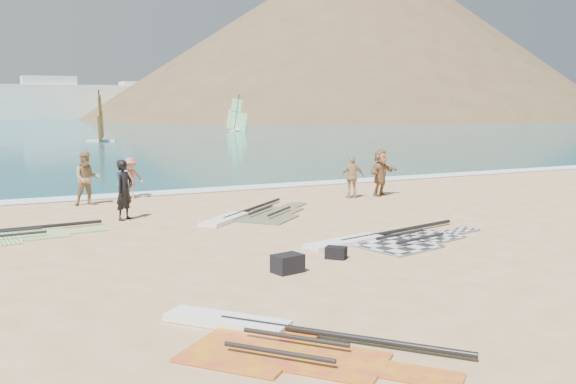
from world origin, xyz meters
name	(u,v)px	position (x,y,z in m)	size (l,w,h in m)	color
ground	(334,257)	(0.00, 0.00, 0.00)	(300.00, 300.00, 0.00)	tan
sea	(9,121)	(0.00, 132.00, 0.00)	(300.00, 240.00, 0.06)	#0C5356
surf_line	(180,193)	(0.00, 12.30, 0.00)	(300.00, 1.20, 0.04)	white
headland_main	(362,118)	(85.00, 130.00, 0.00)	(143.00, 143.00, 45.00)	brown
headland_minor	(442,116)	(120.00, 140.00, 0.00)	(70.00, 70.00, 28.00)	brown
rig_grey	(387,240)	(2.08, 0.81, 0.05)	(5.61, 2.83, 0.20)	#232325
rig_orange	(253,215)	(0.43, 5.80, 0.05)	(4.89, 4.19, 0.20)	red
rig_red	(271,339)	(-3.62, -4.30, 0.05)	(3.89, 4.61, 0.20)	#BF233C
gear_bag_near	(288,263)	(-1.60, -0.78, 0.20)	(0.62, 0.45, 0.39)	black
gear_bag_far	(336,253)	(-0.04, -0.17, 0.14)	(0.47, 0.33, 0.28)	black
person_wetsuit	(124,190)	(-3.34, 7.07, 0.94)	(0.68, 0.45, 1.88)	black
beachgoer_left	(87,179)	(-3.89, 10.58, 0.96)	(0.93, 0.72, 1.91)	#98754F
beachgoer_mid	(130,178)	(-2.16, 11.50, 0.79)	(1.02, 0.59, 1.58)	#A46954
beachgoer_back	(352,177)	(5.45, 7.90, 0.81)	(0.95, 0.39, 1.62)	tan
beachgoer_right	(381,173)	(6.74, 7.88, 0.92)	(1.70, 0.54, 1.83)	#956A43
windsurfer_centre	(101,127)	(3.68, 49.86, 1.40)	(2.81, 3.14, 4.94)	white
windsurfer_right	(237,121)	(23.99, 65.90, 1.36)	(2.50, 2.51, 4.78)	white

